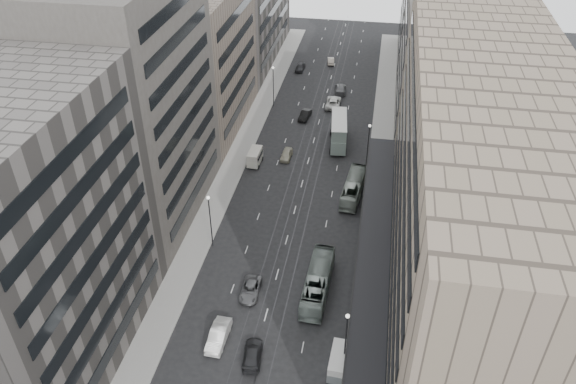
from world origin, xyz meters
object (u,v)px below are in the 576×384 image
Objects in this scene: bus_near at (318,282)px; sedan_1 at (218,335)px; sedan_2 at (250,289)px; panel_van at (255,157)px; vw_microbus at (339,361)px; double_decker at (339,131)px; bus_far at (353,187)px.

bus_near reaches higher than sedan_1.
panel_van is at bearing 100.13° from sedan_2.
bus_near is 2.78× the size of panel_van.
sedan_1 is (-13.65, 1.56, -0.48)m from vw_microbus.
double_decker is at bearing 78.17° from sedan_2.
panel_van is (-16.80, 6.24, -0.04)m from bus_far.
bus_near is 2.40× the size of sedan_2.
double_decker reaches higher than vw_microbus.
bus_far is (2.69, 21.29, -0.14)m from bus_near.
bus_far is at bearing -19.00° from panel_van.
bus_near is 11.78m from vw_microbus.
sedan_2 is at bearing 78.04° from sedan_1.
bus_near is at bearing -93.71° from double_decker.
sedan_1 is 1.08× the size of sedan_2.
double_decker is at bearing 35.37° from panel_van.
vw_microbus is (4.83, -47.47, -1.40)m from double_decker.
bus_near is at bearing 111.48° from vw_microbus.
vw_microbus reaches higher than sedan_2.
bus_near is 21.46m from bus_far.
panel_van is at bearing 117.87° from vw_microbus.
vw_microbus is 42.61m from panel_van.
vw_microbus is at bearing -89.68° from double_decker.
vw_microbus is at bearing 97.29° from bus_far.
bus_far is at bearing 69.14° from sedan_1.
double_decker reaches higher than bus_far.
bus_near is 8.35m from sedan_2.
panel_van is 0.80× the size of sedan_1.
bus_near is 30.93m from panel_van.
sedan_1 is (-9.95, -9.62, -0.75)m from bus_near.
bus_far is 32.48m from vw_microbus.
sedan_1 is (4.17, -37.15, -0.57)m from panel_van.
vw_microbus is (3.71, -11.18, -0.26)m from bus_near.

